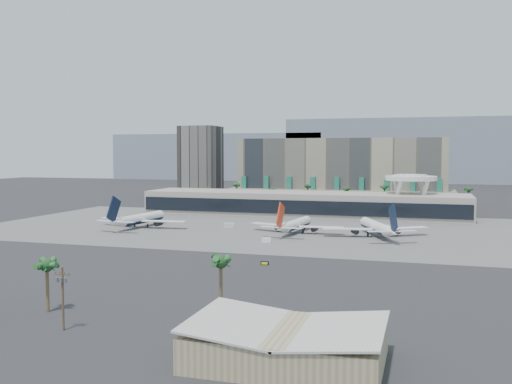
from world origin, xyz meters
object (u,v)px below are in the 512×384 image
(utility_pole, at_px, (62,293))
(service_vehicle_a, at_px, (229,225))
(airliner_right, at_px, (377,227))
(taxiway_sign, at_px, (265,263))
(airliner_left, at_px, (140,219))
(airliner_centre, at_px, (295,224))
(service_vehicle_b, at_px, (266,240))

(utility_pole, bearing_deg, service_vehicle_a, 97.22)
(airliner_right, distance_m, service_vehicle_a, 65.44)
(taxiway_sign, bearing_deg, airliner_right, 57.30)
(airliner_left, height_order, airliner_centre, airliner_left)
(service_vehicle_a, distance_m, service_vehicle_b, 43.71)
(airliner_centre, height_order, service_vehicle_b, airliner_centre)
(utility_pole, height_order, taxiway_sign, utility_pole)
(utility_pole, bearing_deg, airliner_centre, 84.51)
(utility_pole, bearing_deg, airliner_left, 112.66)
(airliner_left, distance_m, airliner_right, 102.88)
(airliner_right, height_order, service_vehicle_b, airliner_right)
(airliner_left, height_order, service_vehicle_a, airliner_left)
(airliner_centre, bearing_deg, taxiway_sign, -78.42)
(utility_pole, xyz_separation_m, service_vehicle_b, (8.35, 111.22, -6.29))
(airliner_right, relative_size, service_vehicle_b, 12.57)
(service_vehicle_a, bearing_deg, service_vehicle_b, -75.72)
(airliner_right, height_order, service_vehicle_a, airliner_right)
(utility_pole, bearing_deg, taxiway_sign, 74.65)
(airliner_centre, distance_m, service_vehicle_b, 27.21)
(airliner_centre, relative_size, taxiway_sign, 16.93)
(taxiway_sign, bearing_deg, service_vehicle_b, 94.35)
(service_vehicle_a, bearing_deg, utility_pole, -106.34)
(airliner_right, xyz_separation_m, service_vehicle_b, (-38.01, -25.96, -3.00))
(utility_pole, relative_size, service_vehicle_b, 3.61)
(taxiway_sign, bearing_deg, utility_pole, -116.02)
(airliner_centre, height_order, taxiway_sign, airliner_centre)
(service_vehicle_a, bearing_deg, taxiway_sign, -86.94)
(airliner_left, bearing_deg, service_vehicle_b, -14.36)
(service_vehicle_b, xyz_separation_m, taxiway_sign, (10.97, -40.86, -0.31))
(service_vehicle_a, relative_size, taxiway_sign, 1.77)
(airliner_centre, xyz_separation_m, service_vehicle_a, (-31.70, 7.90, -2.54))
(airliner_left, bearing_deg, service_vehicle_a, 21.35)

